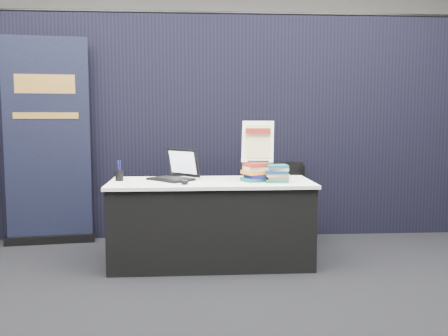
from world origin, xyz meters
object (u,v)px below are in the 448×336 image
(display_table, at_px, (211,222))
(info_sign, at_px, (258,142))
(laptop, at_px, (171,173))
(book_stack_tall, at_px, (258,172))
(book_stack_short, at_px, (278,174))
(pullup_banner, at_px, (48,153))
(stacking_chair, at_px, (290,199))

(display_table, xyz_separation_m, info_sign, (0.42, 0.00, 0.72))
(laptop, bearing_deg, display_table, 25.55)
(laptop, height_order, book_stack_tall, laptop)
(book_stack_short, xyz_separation_m, pullup_banner, (-2.22, 0.96, 0.12))
(laptop, bearing_deg, book_stack_short, 29.10)
(display_table, distance_m, book_stack_tall, 0.62)
(display_table, height_order, pullup_banner, pullup_banner)
(book_stack_tall, bearing_deg, laptop, 169.20)
(display_table, xyz_separation_m, book_stack_tall, (0.42, -0.03, 0.46))
(stacking_chair, bearing_deg, book_stack_tall, -139.19)
(display_table, relative_size, book_stack_short, 9.93)
(display_table, bearing_deg, stacking_chair, 38.74)
(pullup_banner, height_order, stacking_chair, pullup_banner)
(book_stack_tall, bearing_deg, pullup_banner, 157.34)
(laptop, height_order, info_sign, info_sign)
(book_stack_tall, xyz_separation_m, pullup_banner, (-2.06, 0.86, 0.11))
(display_table, distance_m, book_stack_short, 0.74)
(laptop, distance_m, book_stack_short, 0.97)
(book_stack_short, relative_size, stacking_chair, 0.22)
(info_sign, xyz_separation_m, stacking_chair, (0.44, 0.69, -0.63))
(book_stack_tall, bearing_deg, book_stack_short, -31.54)
(book_stack_tall, distance_m, book_stack_short, 0.19)
(info_sign, bearing_deg, display_table, -168.45)
(pullup_banner, bearing_deg, book_stack_tall, -30.08)
(book_stack_tall, height_order, pullup_banner, pullup_banner)
(display_table, distance_m, pullup_banner, 1.93)
(info_sign, xyz_separation_m, pullup_banner, (-2.06, 0.83, -0.15))
(laptop, bearing_deg, stacking_chair, 68.99)
(laptop, bearing_deg, info_sign, 35.19)
(display_table, xyz_separation_m, stacking_chair, (0.86, 0.69, 0.09))
(book_stack_short, relative_size, info_sign, 0.47)
(book_stack_tall, xyz_separation_m, info_sign, (-0.00, 0.03, 0.26))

